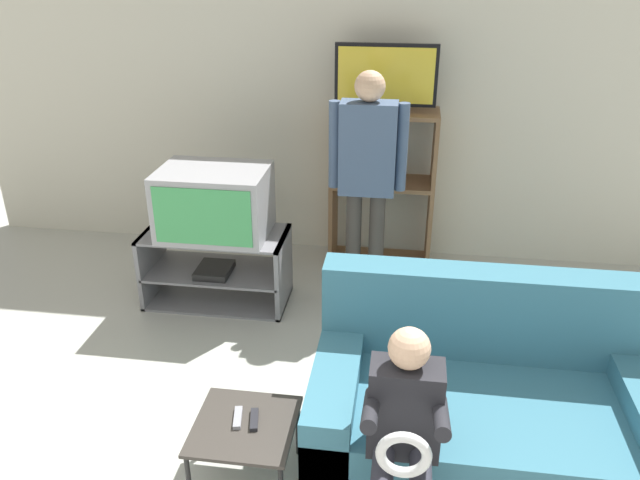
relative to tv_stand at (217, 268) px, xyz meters
The scene contains 11 objects.
wall_back 1.71m from the tv_stand, 51.14° to the left, with size 6.40×0.06×2.60m.
tv_stand is the anchor object (origin of this frame).
television_main 0.51m from the tv_stand, 18.64° to the left, with size 0.74×0.55×0.47m.
media_shelf 1.44m from the tv_stand, 34.79° to the left, with size 0.81×0.39×1.27m.
television_flat 1.85m from the tv_stand, 34.17° to the left, with size 0.75×0.20×0.49m.
snack_table 1.79m from the tv_stand, 68.92° to the right, with size 0.48×0.48×0.35m.
remote_control_black 1.78m from the tv_stand, 67.39° to the right, with size 0.04×0.14×0.02m, color #232328.
remote_control_white 1.75m from the tv_stand, 69.79° to the right, with size 0.04×0.14×0.02m, color gray.
couch 2.23m from the tv_stand, 37.66° to the right, with size 1.66×0.92×0.92m.
person_standing_adult 1.31m from the tv_stand, 10.24° to the left, with size 0.53×0.20×1.67m.
person_seated_child 2.37m from the tv_stand, 54.04° to the right, with size 0.33×0.43×1.04m.
Camera 1 is at (0.47, -0.92, 2.37)m, focal length 35.00 mm.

